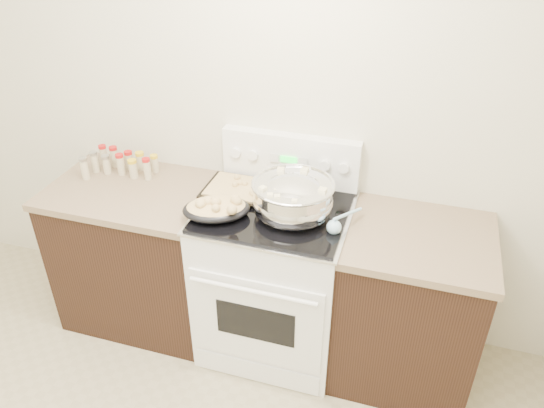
% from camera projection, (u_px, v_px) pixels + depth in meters
% --- Properties ---
extents(counter_left, '(0.93, 0.67, 0.92)m').
position_uv_depth(counter_left, '(143.00, 253.00, 3.19)').
color(counter_left, black).
rests_on(counter_left, ground).
extents(counter_right, '(0.73, 0.67, 0.92)m').
position_uv_depth(counter_right, '(407.00, 306.00, 2.80)').
color(counter_right, black).
rests_on(counter_right, ground).
extents(kitchen_range, '(0.78, 0.73, 1.22)m').
position_uv_depth(kitchen_range, '(275.00, 276.00, 2.96)').
color(kitchen_range, white).
rests_on(kitchen_range, ground).
extents(mixing_bowl, '(0.49, 0.49, 0.24)m').
position_uv_depth(mixing_bowl, '(293.00, 199.00, 2.62)').
color(mixing_bowl, silver).
rests_on(mixing_bowl, kitchen_range).
extents(roasting_pan, '(0.40, 0.35, 0.12)m').
position_uv_depth(roasting_pan, '(217.00, 208.00, 2.63)').
color(roasting_pan, black).
rests_on(roasting_pan, kitchen_range).
extents(baking_sheet, '(0.42, 0.30, 0.06)m').
position_uv_depth(baking_sheet, '(245.00, 190.00, 2.84)').
color(baking_sheet, black).
rests_on(baking_sheet, kitchen_range).
extents(wooden_spoon, '(0.06, 0.25, 0.04)m').
position_uv_depth(wooden_spoon, '(244.00, 205.00, 2.73)').
color(wooden_spoon, '#9D7548').
rests_on(wooden_spoon, kitchen_range).
extents(blue_ladle, '(0.14, 0.24, 0.09)m').
position_uv_depth(blue_ladle, '(336.00, 225.00, 2.53)').
color(blue_ladle, '#9FD0ED').
rests_on(blue_ladle, kitchen_range).
extents(spice_jars, '(0.39, 0.24, 0.13)m').
position_uv_depth(spice_jars, '(120.00, 163.00, 3.06)').
color(spice_jars, '#BFB28C').
rests_on(spice_jars, counter_left).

